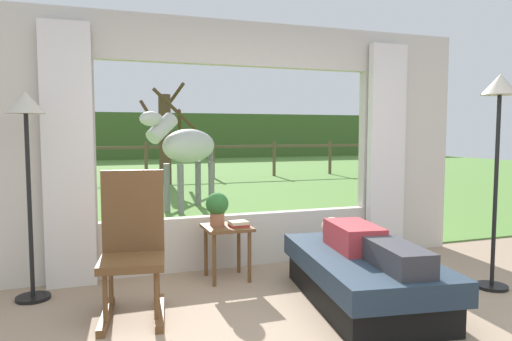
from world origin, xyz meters
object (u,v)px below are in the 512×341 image
at_px(recliner_sofa, 363,277).
at_px(side_table, 227,236).
at_px(rocking_chair, 133,245).
at_px(book_stack, 239,224).
at_px(reclining_person, 367,243).
at_px(potted_plant, 217,207).
at_px(horse, 186,147).
at_px(floor_lamp_right, 499,117).
at_px(pasture_tree, 166,136).
at_px(floor_lamp_left, 27,133).

height_order(recliner_sofa, side_table, side_table).
xyz_separation_m(rocking_chair, book_stack, (1.02, 0.52, 0.00)).
relative_size(recliner_sofa, reclining_person, 1.26).
relative_size(rocking_chair, book_stack, 6.02).
height_order(recliner_sofa, potted_plant, potted_plant).
height_order(potted_plant, horse, horse).
relative_size(potted_plant, floor_lamp_right, 0.17).
bearing_deg(floor_lamp_right, reclining_person, 179.40).
height_order(side_table, pasture_tree, pasture_tree).
height_order(side_table, horse, horse).
bearing_deg(reclining_person, side_table, 138.56).
xyz_separation_m(floor_lamp_left, floor_lamp_right, (3.92, -1.06, 0.14)).
relative_size(rocking_chair, side_table, 2.15).
distance_m(reclining_person, book_stack, 1.26).
bearing_deg(floor_lamp_left, horse, 62.28).
xyz_separation_m(rocking_chair, floor_lamp_right, (3.13, -0.47, 1.01)).
height_order(book_stack, pasture_tree, pasture_tree).
height_order(book_stack, floor_lamp_right, floor_lamp_right).
distance_m(book_stack, pasture_tree, 8.42).
relative_size(floor_lamp_left, pasture_tree, 0.65).
bearing_deg(pasture_tree, reclining_person, -88.64).
height_order(potted_plant, pasture_tree, pasture_tree).
bearing_deg(floor_lamp_left, book_stack, -2.18).
bearing_deg(book_stack, rocking_chair, -152.94).
height_order(reclining_person, floor_lamp_right, floor_lamp_right).
relative_size(reclining_person, book_stack, 7.72).
height_order(rocking_chair, horse, horse).
bearing_deg(side_table, floor_lamp_right, -25.54).
distance_m(reclining_person, potted_plant, 1.47).
distance_m(recliner_sofa, rocking_chair, 1.88).
distance_m(rocking_chair, side_table, 1.10).
bearing_deg(horse, potted_plant, 135.78).
xyz_separation_m(reclining_person, horse, (-0.50, 5.03, 0.63)).
distance_m(book_stack, floor_lamp_right, 2.54).
relative_size(horse, pasture_tree, 0.64).
height_order(rocking_chair, book_stack, rocking_chair).
bearing_deg(book_stack, pasture_tree, 86.14).
xyz_separation_m(floor_lamp_left, pasture_tree, (2.37, 8.29, -0.10)).
bearing_deg(floor_lamp_left, potted_plant, 1.76).
bearing_deg(book_stack, recliner_sofa, -49.82).
bearing_deg(floor_lamp_left, floor_lamp_right, -15.20).
height_order(reclining_person, book_stack, reclining_person).
relative_size(reclining_person, rocking_chair, 1.28).
relative_size(reclining_person, side_table, 2.76).
relative_size(potted_plant, book_stack, 1.72).
distance_m(floor_lamp_right, pasture_tree, 9.49).
xyz_separation_m(side_table, book_stack, (0.10, -0.06, 0.12)).
xyz_separation_m(reclining_person, potted_plant, (-0.96, 1.10, 0.18)).
bearing_deg(side_table, rocking_chair, -147.85).
height_order(recliner_sofa, floor_lamp_right, floor_lamp_right).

